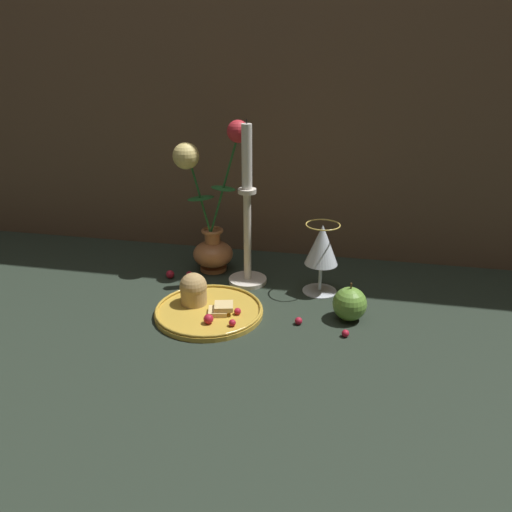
{
  "coord_description": "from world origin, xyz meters",
  "views": [
    {
      "loc": [
        0.24,
        -0.98,
        0.51
      ],
      "look_at": [
        0.04,
        -0.0,
        0.1
      ],
      "focal_mm": 35.0,
      "sensor_mm": 36.0,
      "label": 1
    }
  ],
  "objects": [
    {
      "name": "ground_plane",
      "position": [
        0.0,
        0.0,
        0.0
      ],
      "size": [
        2.4,
        2.4,
        0.0
      ],
      "primitive_type": "plane",
      "color": "#232D23",
      "rests_on": "ground"
    },
    {
      "name": "wall_back",
      "position": [
        0.0,
        0.29,
        0.6
      ],
      "size": [
        2.4,
        0.04,
        1.2
      ],
      "primitive_type": "cube",
      "color": "brown",
      "rests_on": "ground_plane"
    },
    {
      "name": "vase",
      "position": [
        -0.1,
        0.12,
        0.13
      ],
      "size": [
        0.18,
        0.1,
        0.37
      ],
      "color": "#B77042",
      "rests_on": "ground_plane"
    },
    {
      "name": "plate_with_pastries",
      "position": [
        -0.06,
        -0.09,
        0.02
      ],
      "size": [
        0.23,
        0.23,
        0.08
      ],
      "color": "gold",
      "rests_on": "ground_plane"
    },
    {
      "name": "wine_glass",
      "position": [
        0.17,
        0.06,
        0.11
      ],
      "size": [
        0.08,
        0.08,
        0.16
      ],
      "color": "silver",
      "rests_on": "ground_plane"
    },
    {
      "name": "candlestick",
      "position": [
        0.0,
        0.07,
        0.14
      ],
      "size": [
        0.09,
        0.09,
        0.38
      ],
      "color": "silver",
      "rests_on": "ground_plane"
    },
    {
      "name": "apple_beside_vase",
      "position": [
        0.24,
        -0.06,
        0.04
      ],
      "size": [
        0.07,
        0.07,
        0.08
      ],
      "color": "#669938",
      "rests_on": "ground_plane"
    },
    {
      "name": "berry_near_plate",
      "position": [
        -0.14,
        0.06,
        0.01
      ],
      "size": [
        0.02,
        0.02,
        0.02
      ],
      "primitive_type": "sphere",
      "color": "#AD192D",
      "rests_on": "ground_plane"
    },
    {
      "name": "berry_front_center",
      "position": [
        0.24,
        -0.13,
        0.01
      ],
      "size": [
        0.01,
        0.01,
        0.01
      ],
      "primitive_type": "sphere",
      "color": "#AD192D",
      "rests_on": "ground_plane"
    },
    {
      "name": "berry_by_glass_stem",
      "position": [
        -0.19,
        0.05,
        0.01
      ],
      "size": [
        0.02,
        0.02,
        0.02
      ],
      "primitive_type": "sphere",
      "color": "#AD192D",
      "rests_on": "ground_plane"
    },
    {
      "name": "berry_under_candlestick",
      "position": [
        0.14,
        -0.1,
        0.01
      ],
      "size": [
        0.02,
        0.02,
        0.02
      ],
      "primitive_type": "sphere",
      "color": "#AD192D",
      "rests_on": "ground_plane"
    }
  ]
}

